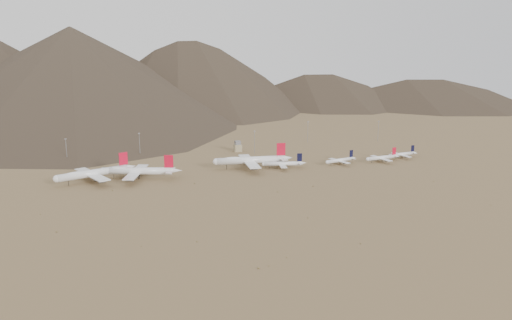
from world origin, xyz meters
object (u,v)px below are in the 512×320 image
object	(u,v)px
control_tower	(238,147)
widebody_east	(251,160)
narrowbody_a	(284,164)
narrowbody_b	(341,160)
widebody_west	(93,173)
widebody_centre	(138,171)

from	to	relation	value
control_tower	widebody_east	bearing A→B (deg)	-98.82
narrowbody_a	narrowbody_b	xyz separation A→B (m)	(60.70, -2.71, -0.50)
narrowbody_b	control_tower	size ratio (longest dim) A/B	3.21
widebody_west	narrowbody_a	world-z (taller)	widebody_west
control_tower	narrowbody_b	bearing A→B (deg)	-50.91
widebody_centre	control_tower	size ratio (longest dim) A/B	5.81
widebody_west	control_tower	world-z (taller)	widebody_west
widebody_east	narrowbody_a	size ratio (longest dim) A/B	1.84
widebody_centre	widebody_east	world-z (taller)	widebody_east
widebody_east	narrowbody_a	xyz separation A→B (m)	(29.67, -10.97, -3.45)
widebody_west	widebody_east	world-z (taller)	widebody_east
widebody_east	narrowbody_b	distance (m)	91.49
widebody_east	control_tower	bearing A→B (deg)	88.74
narrowbody_b	widebody_west	bearing A→B (deg)	164.77
widebody_east	narrowbody_b	bearing A→B (deg)	-1.05
widebody_west	widebody_east	size ratio (longest dim) A/B	0.90
widebody_west	narrowbody_a	xyz separation A→B (m)	(174.36, -10.32, -2.93)
widebody_centre	narrowbody_b	world-z (taller)	widebody_centre
widebody_west	narrowbody_b	world-z (taller)	widebody_west
widebody_centre	narrowbody_a	size ratio (longest dim) A/B	1.62
narrowbody_a	control_tower	size ratio (longest dim) A/B	3.58
widebody_east	widebody_west	bearing A→B (deg)	-172.18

